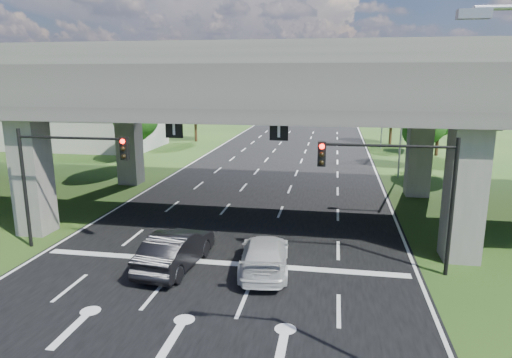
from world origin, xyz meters
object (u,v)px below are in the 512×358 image
(signal_right, at_px, (400,179))
(streetlight_far, at_px, (398,108))
(streetlight_beyond, at_px, (380,99))
(car_dark, at_px, (176,250))
(car_silver, at_px, (178,250))
(signal_left, at_px, (62,167))
(car_white, at_px, (264,255))

(signal_right, relative_size, streetlight_far, 0.60)
(streetlight_beyond, distance_m, car_dark, 39.47)
(streetlight_far, height_order, car_silver, streetlight_far)
(signal_right, distance_m, car_dark, 10.25)
(signal_left, distance_m, streetlight_beyond, 40.30)
(signal_right, xyz_separation_m, car_silver, (-9.62, -0.94, -3.46))
(streetlight_beyond, height_order, car_silver, streetlight_beyond)
(car_silver, relative_size, car_white, 0.80)
(signal_right, bearing_deg, signal_left, 180.00)
(streetlight_far, bearing_deg, signal_left, -131.78)
(car_silver, distance_m, car_white, 3.96)
(car_dark, bearing_deg, signal_right, -167.17)
(car_white, bearing_deg, streetlight_far, -116.80)
(signal_left, relative_size, car_silver, 1.46)
(car_silver, height_order, car_white, car_white)
(signal_left, bearing_deg, streetlight_far, 48.22)
(car_silver, bearing_deg, car_white, -174.81)
(car_white, bearing_deg, streetlight_beyond, -108.21)
(signal_left, xyz_separation_m, car_dark, (6.02, -1.25, -3.31))
(streetlight_beyond, bearing_deg, car_silver, -107.83)
(signal_left, height_order, car_dark, signal_left)
(signal_right, distance_m, car_silver, 10.27)
(signal_right, relative_size, car_white, 1.17)
(streetlight_beyond, relative_size, car_white, 1.95)
(signal_left, relative_size, streetlight_far, 0.60)
(streetlight_beyond, xyz_separation_m, car_silver, (-11.90, -37.00, -5.12))
(car_silver, bearing_deg, streetlight_far, -114.35)
(car_dark, bearing_deg, streetlight_beyond, -102.27)
(streetlight_beyond, xyz_separation_m, car_dark, (-11.90, -37.31, -4.97))
(signal_left, distance_m, car_silver, 7.01)
(signal_right, relative_size, signal_left, 1.00)
(streetlight_far, height_order, car_white, streetlight_far)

